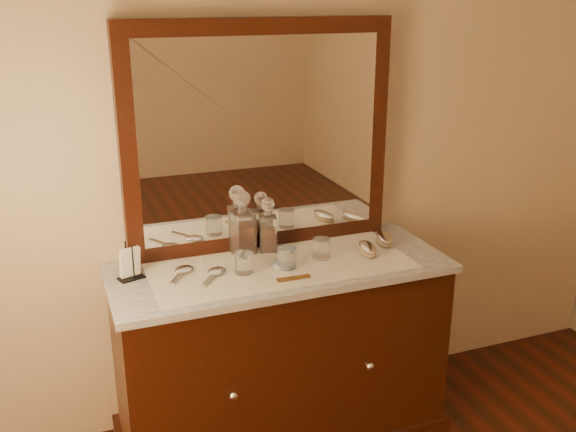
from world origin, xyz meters
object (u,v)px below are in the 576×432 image
at_px(comb, 294,278).
at_px(brush_near, 367,249).
at_px(decanter_left, 243,229).
at_px(dresser_cabinet, 280,355).
at_px(hand_mirror_outer, 183,271).
at_px(mirror_frame, 260,137).
at_px(napkin_rack, 130,265).
at_px(hand_mirror_inner, 215,273).
at_px(pin_dish, 283,264).
at_px(brush_far, 385,239).
at_px(decanter_right, 268,230).

distance_m(comb, brush_near, 0.43).
relative_size(comb, decanter_left, 0.48).
xyz_separation_m(dresser_cabinet, hand_mirror_outer, (-0.41, 0.05, 0.45)).
xyz_separation_m(mirror_frame, napkin_rack, (-0.61, -0.17, -0.44)).
bearing_deg(hand_mirror_inner, brush_near, -1.57).
height_order(pin_dish, brush_far, brush_far).
xyz_separation_m(mirror_frame, hand_mirror_outer, (-0.41, -0.19, -0.49)).
height_order(dresser_cabinet, mirror_frame, mirror_frame).
height_order(pin_dish, hand_mirror_inner, hand_mirror_inner).
bearing_deg(decanter_right, decanter_left, 176.29).
distance_m(dresser_cabinet, napkin_rack, 0.79).
bearing_deg(pin_dish, hand_mirror_outer, 168.97).
xyz_separation_m(mirror_frame, hand_mirror_inner, (-0.28, -0.26, -0.49)).
bearing_deg(comb, pin_dish, 88.49).
distance_m(decanter_right, hand_mirror_outer, 0.43).
height_order(brush_far, hand_mirror_outer, brush_far).
relative_size(comb, napkin_rack, 0.91).
distance_m(mirror_frame, napkin_rack, 0.77).
height_order(pin_dish, brush_near, brush_near).
relative_size(decanter_right, brush_near, 1.51).
xyz_separation_m(comb, brush_near, (0.40, 0.14, 0.02)).
bearing_deg(pin_dish, mirror_frame, 91.13).
bearing_deg(mirror_frame, brush_far, -20.17).
height_order(dresser_cabinet, hand_mirror_outer, hand_mirror_outer).
distance_m(decanter_left, decanter_right, 0.11).
height_order(napkin_rack, brush_near, napkin_rack).
bearing_deg(hand_mirror_outer, comb, -28.64).
distance_m(brush_near, hand_mirror_outer, 0.81).
height_order(comb, brush_far, brush_far).
xyz_separation_m(hand_mirror_outer, hand_mirror_inner, (0.12, -0.06, -0.00)).
bearing_deg(napkin_rack, decanter_left, 9.91).
bearing_deg(brush_near, comb, -161.09).
xyz_separation_m(dresser_cabinet, decanter_right, (0.00, 0.16, 0.54)).
relative_size(mirror_frame, brush_far, 6.90).
bearing_deg(dresser_cabinet, hand_mirror_inner, -177.63).
height_order(brush_near, hand_mirror_inner, brush_near).
bearing_deg(pin_dish, dresser_cabinet, 100.59).
xyz_separation_m(dresser_cabinet, decanter_left, (-0.11, 0.17, 0.56)).
distance_m(mirror_frame, comb, 0.64).
bearing_deg(comb, hand_mirror_outer, 153.09).
xyz_separation_m(comb, decanter_right, (0.01, 0.33, 0.09)).
bearing_deg(hand_mirror_inner, dresser_cabinet, 2.37).
distance_m(napkin_rack, hand_mirror_inner, 0.34).
xyz_separation_m(mirror_frame, brush_far, (0.53, -0.20, -0.47)).
height_order(decanter_right, brush_far, decanter_right).
height_order(napkin_rack, hand_mirror_outer, napkin_rack).
xyz_separation_m(pin_dish, decanter_left, (-0.12, 0.20, 0.10)).
bearing_deg(hand_mirror_inner, mirror_frame, 42.09).
xyz_separation_m(pin_dish, hand_mirror_outer, (-0.41, 0.08, 0.00)).
distance_m(pin_dish, brush_far, 0.53).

